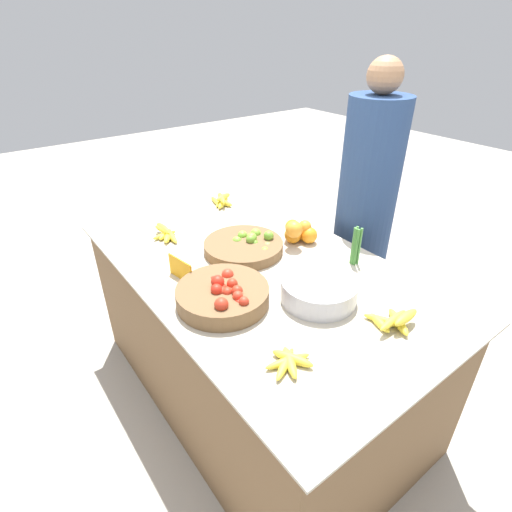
{
  "coord_description": "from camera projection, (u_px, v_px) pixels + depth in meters",
  "views": [
    {
      "loc": [
        1.22,
        -0.92,
        1.74
      ],
      "look_at": [
        0.0,
        0.0,
        0.85
      ],
      "focal_mm": 28.0,
      "sensor_mm": 36.0,
      "label": 1
    }
  ],
  "objects": [
    {
      "name": "ground_plane",
      "position": [
        256.0,
        388.0,
        2.19
      ],
      "size": [
        12.0,
        12.0,
        0.0
      ],
      "primitive_type": "plane",
      "color": "#ADA599"
    },
    {
      "name": "market_table",
      "position": [
        256.0,
        333.0,
        1.99
      ],
      "size": [
        1.75,
        1.01,
        0.8
      ],
      "color": "brown",
      "rests_on": "ground_plane"
    },
    {
      "name": "lime_bowl",
      "position": [
        245.0,
        246.0,
        1.89
      ],
      "size": [
        0.37,
        0.37,
        0.09
      ],
      "color": "brown",
      "rests_on": "market_table"
    },
    {
      "name": "tomato_basket",
      "position": [
        223.0,
        295.0,
        1.53
      ],
      "size": [
        0.36,
        0.36,
        0.11
      ],
      "color": "brown",
      "rests_on": "market_table"
    },
    {
      "name": "orange_pile",
      "position": [
        298.0,
        232.0,
        1.97
      ],
      "size": [
        0.2,
        0.18,
        0.14
      ],
      "color": "orange",
      "rests_on": "market_table"
    },
    {
      "name": "metal_bowl",
      "position": [
        319.0,
        290.0,
        1.55
      ],
      "size": [
        0.3,
        0.3,
        0.09
      ],
      "color": "#B7B7BF",
      "rests_on": "market_table"
    },
    {
      "name": "price_sign",
      "position": [
        181.0,
        269.0,
        1.67
      ],
      "size": [
        0.15,
        0.03,
        0.1
      ],
      "rotation": [
        0.0,
        0.0,
        0.17
      ],
      "color": "orange",
      "rests_on": "market_table"
    },
    {
      "name": "veg_bundle",
      "position": [
        356.0,
        246.0,
        1.76
      ],
      "size": [
        0.04,
        0.03,
        0.18
      ],
      "color": "#4C8E42",
      "rests_on": "market_table"
    },
    {
      "name": "banana_bunch_middle_left",
      "position": [
        394.0,
        320.0,
        1.42
      ],
      "size": [
        0.18,
        0.18,
        0.06
      ],
      "color": "yellow",
      "rests_on": "market_table"
    },
    {
      "name": "banana_bunch_front_center",
      "position": [
        289.0,
        361.0,
        1.27
      ],
      "size": [
        0.15,
        0.16,
        0.03
      ],
      "color": "yellow",
      "rests_on": "market_table"
    },
    {
      "name": "banana_bunch_back_center",
      "position": [
        166.0,
        233.0,
        2.02
      ],
      "size": [
        0.2,
        0.13,
        0.06
      ],
      "color": "yellow",
      "rests_on": "market_table"
    },
    {
      "name": "banana_bunch_front_right",
      "position": [
        222.0,
        201.0,
        2.38
      ],
      "size": [
        0.2,
        0.15,
        0.06
      ],
      "color": "yellow",
      "rests_on": "market_table"
    },
    {
      "name": "vendor_person",
      "position": [
        362.0,
        229.0,
        2.21
      ],
      "size": [
        0.31,
        0.31,
        1.62
      ],
      "color": "navy",
      "rests_on": "ground_plane"
    }
  ]
}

